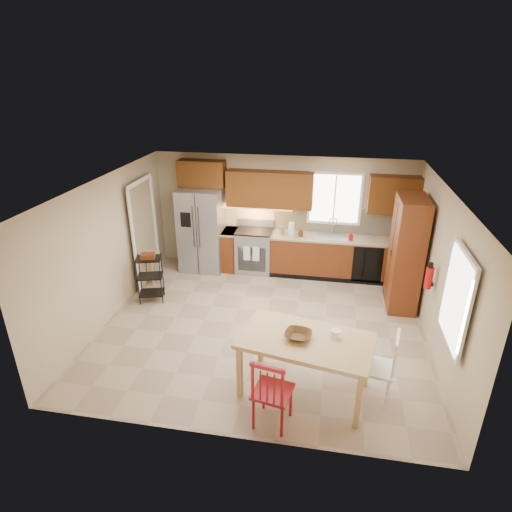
{
  "coord_description": "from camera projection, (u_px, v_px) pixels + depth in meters",
  "views": [
    {
      "loc": [
        0.99,
        -6.27,
        4.16
      ],
      "look_at": [
        -0.2,
        0.4,
        1.15
      ],
      "focal_mm": 30.0,
      "sensor_mm": 36.0,
      "label": 1
    }
  ],
  "objects": [
    {
      "name": "upper_over_fridge",
      "position": [
        202.0,
        173.0,
        9.0
      ],
      "size": [
        1.0,
        0.35,
        0.55
      ],
      "primitive_type": "cube",
      "color": "#603610",
      "rests_on": "wall_back"
    },
    {
      "name": "ceiling",
      "position": [
        264.0,
        186.0,
        6.48
      ],
      "size": [
        5.5,
        5.0,
        0.02
      ],
      "primitive_type": "cube",
      "color": "silver",
      "rests_on": "ground"
    },
    {
      "name": "bar_stool",
      "position": [
        153.0,
        268.0,
        8.84
      ],
      "size": [
        0.44,
        0.44,
        0.68
      ],
      "primitive_type": null,
      "rotation": [
        0.0,
        0.0,
        -0.41
      ],
      "color": "tan",
      "rests_on": "floor"
    },
    {
      "name": "canister_steel",
      "position": [
        282.0,
        231.0,
        9.02
      ],
      "size": [
        0.11,
        0.11,
        0.18
      ],
      "primitive_type": "cylinder",
      "color": "gray",
      "rests_on": "base_cabinet_run"
    },
    {
      "name": "table_jar",
      "position": [
        336.0,
        335.0,
        5.67
      ],
      "size": [
        0.17,
        0.17,
        0.17
      ],
      "primitive_type": "cylinder",
      "rotation": [
        0.0,
        0.0,
        -0.19
      ],
      "color": "white",
      "rests_on": "dining_table"
    },
    {
      "name": "dining_table",
      "position": [
        305.0,
        366.0,
        5.83
      ],
      "size": [
        1.9,
        1.3,
        0.85
      ],
      "primitive_type": null,
      "rotation": [
        0.0,
        0.0,
        -0.19
      ],
      "color": "tan",
      "rests_on": "floor"
    },
    {
      "name": "table_bowl",
      "position": [
        298.0,
        338.0,
        5.67
      ],
      "size": [
        0.41,
        0.41,
        0.09
      ],
      "primitive_type": "imported",
      "rotation": [
        0.0,
        0.0,
        -0.19
      ],
      "color": "#4F2F15",
      "rests_on": "dining_table"
    },
    {
      "name": "doorway",
      "position": [
        144.0,
        234.0,
        8.66
      ],
      "size": [
        0.04,
        0.95,
        2.1
      ],
      "primitive_type": "cube",
      "color": "#8C7A59",
      "rests_on": "wall_left"
    },
    {
      "name": "window_right",
      "position": [
        457.0,
        299.0,
        5.44
      ],
      "size": [
        0.04,
        1.02,
        1.32
      ],
      "primitive_type": "cube",
      "color": "white",
      "rests_on": "wall_right"
    },
    {
      "name": "soap_bottle",
      "position": [
        351.0,
        236.0,
        8.74
      ],
      "size": [
        0.09,
        0.09,
        0.19
      ],
      "primitive_type": "imported",
      "color": "#B80F0C",
      "rests_on": "base_cabinet_run"
    },
    {
      "name": "canister_wood",
      "position": [
        301.0,
        233.0,
        8.93
      ],
      "size": [
        0.1,
        0.1,
        0.14
      ],
      "primitive_type": "cylinder",
      "color": "#4F2F15",
      "rests_on": "base_cabinet_run"
    },
    {
      "name": "wall_right",
      "position": [
        441.0,
        274.0,
        6.54
      ],
      "size": [
        0.02,
        5.0,
        2.5
      ],
      "primitive_type": "cube",
      "color": "#CCB793",
      "rests_on": "ground"
    },
    {
      "name": "wall_front",
      "position": [
        228.0,
        353.0,
        4.73
      ],
      "size": [
        5.5,
        0.02,
        2.5
      ],
      "primitive_type": "cube",
      "color": "#CCB793",
      "rests_on": "ground"
    },
    {
      "name": "sink",
      "position": [
        332.0,
        239.0,
        8.95
      ],
      "size": [
        0.62,
        0.46,
        0.16
      ],
      "primitive_type": "cube",
      "color": "gray",
      "rests_on": "base_cabinet_run"
    },
    {
      "name": "fire_extinguisher",
      "position": [
        429.0,
        278.0,
        6.76
      ],
      "size": [
        0.12,
        0.12,
        0.36
      ],
      "primitive_type": "cylinder",
      "color": "#B80F0C",
      "rests_on": "wall_right"
    },
    {
      "name": "utility_cart",
      "position": [
        150.0,
        278.0,
        8.14
      ],
      "size": [
        0.55,
        0.48,
        0.93
      ],
      "primitive_type": null,
      "rotation": [
        0.0,
        0.0,
        0.28
      ],
      "color": "black",
      "rests_on": "floor"
    },
    {
      "name": "dishwasher",
      "position": [
        367.0,
        265.0,
        8.73
      ],
      "size": [
        0.6,
        0.02,
        0.78
      ],
      "primitive_type": "cube",
      "color": "black",
      "rests_on": "floor"
    },
    {
      "name": "base_cabinet_narrow",
      "position": [
        230.0,
        250.0,
        9.46
      ],
      "size": [
        0.3,
        0.6,
        0.9
      ],
      "primitive_type": "cube",
      "color": "maroon",
      "rests_on": "floor"
    },
    {
      "name": "window_back",
      "position": [
        335.0,
        199.0,
        8.88
      ],
      "size": [
        1.12,
        0.04,
        1.12
      ],
      "primitive_type": "cube",
      "color": "white",
      "rests_on": "wall_back"
    },
    {
      "name": "backsplash",
      "position": [
        342.0,
        221.0,
        9.04
      ],
      "size": [
        2.92,
        0.03,
        0.55
      ],
      "primitive_type": "cube",
      "color": "beige",
      "rests_on": "wall_back"
    },
    {
      "name": "refrigerator",
      "position": [
        202.0,
        230.0,
        9.3
      ],
      "size": [
        0.92,
        0.75,
        1.82
      ],
      "primitive_type": "cube",
      "color": "gray",
      "rests_on": "floor"
    },
    {
      "name": "wall_back",
      "position": [
        282.0,
        214.0,
        9.23
      ],
      "size": [
        5.5,
        0.02,
        2.5
      ],
      "primitive_type": "cube",
      "color": "#CCB793",
      "rests_on": "ground"
    },
    {
      "name": "range_stove",
      "position": [
        254.0,
        251.0,
        9.36
      ],
      "size": [
        0.76,
        0.63,
        0.92
      ],
      "primitive_type": "cube",
      "color": "gray",
      "rests_on": "floor"
    },
    {
      "name": "upper_left_block",
      "position": [
        270.0,
        189.0,
        8.88
      ],
      "size": [
        1.8,
        0.35,
        0.75
      ],
      "primitive_type": "cube",
      "color": "#603610",
      "rests_on": "wall_back"
    },
    {
      "name": "upper_right_block",
      "position": [
        394.0,
        195.0,
        8.48
      ],
      "size": [
        1.0,
        0.35,
        0.75
      ],
      "primitive_type": "cube",
      "color": "#603610",
      "rests_on": "wall_back"
    },
    {
      "name": "base_cabinet_run",
      "position": [
        339.0,
        257.0,
        9.08
      ],
      "size": [
        2.92,
        0.6,
        0.9
      ],
      "primitive_type": "cube",
      "color": "maroon",
      "rests_on": "floor"
    },
    {
      "name": "undercab_glow",
      "position": [
        255.0,
        207.0,
        9.07
      ],
      "size": [
        1.6,
        0.3,
        0.01
      ],
      "primitive_type": "cube",
      "color": "#FFBF66",
      "rests_on": "wall_back"
    },
    {
      "name": "chair_red",
      "position": [
        273.0,
        390.0,
        5.26
      ],
      "size": [
        0.56,
        0.56,
        1.02
      ],
      "primitive_type": null,
      "rotation": [
        0.0,
        0.0,
        -0.19
      ],
      "color": "maroon",
      "rests_on": "floor"
    },
    {
      "name": "pantry",
      "position": [
        406.0,
        254.0,
        7.76
      ],
      "size": [
        0.5,
        0.95,
        2.1
      ],
      "primitive_type": "cube",
      "color": "maroon",
      "rests_on": "floor"
    },
    {
      "name": "floor",
      "position": [
        263.0,
        326.0,
        7.49
      ],
      "size": [
        5.5,
        5.5,
        0.0
      ],
      "primitive_type": "plane",
      "color": "tan",
      "rests_on": "ground"
    },
    {
      "name": "paper_towel",
      "position": [
        291.0,
        229.0,
        8.96
      ],
      "size": [
        0.12,
        0.12,
        0.28
      ],
      "primitive_type": "cylinder",
      "color": "white",
      "rests_on": "base_cabinet_run"
    },
    {
      "name": "wall_left",
      "position": [
        107.0,
        250.0,
        7.42
      ],
      "size": [
        0.02,
        5.0,
        2.5
      ],
      "primitive_type": "cube",
      "color": "#CCB793",
      "rests_on": "ground"
    },
    {
      "name": "chair_white",
      "position": [
        377.0,
        366.0,
        5.69
      ],
      "size": [
        0.56,
        0.56,
        1.02
      ],
      "primitive_type": null,
      "rotation": [
        0.0,
        0.0,
        1.38
      ],
      "color": "white",
      "rests_on": "floor"
    }
  ]
}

